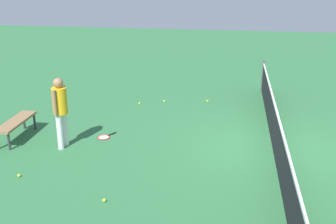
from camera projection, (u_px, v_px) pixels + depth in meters
The scene contains 10 objects.
ground_plane at pixel (273, 148), 9.63m from camera, with size 40.00×40.00×0.00m, color #2D6B3D.
court_net at pixel (275, 129), 9.47m from camera, with size 10.09×0.09×1.07m.
player_near_side at pixel (60, 107), 9.39m from camera, with size 0.53×0.38×1.70m.
tennis_racket_near_player at pixel (104, 137), 10.25m from camera, with size 0.59×0.44×0.03m.
tennis_ball_near_player at pixel (104, 200), 7.39m from camera, with size 0.07×0.07×0.07m, color #C6E033.
tennis_ball_by_net at pixel (19, 176), 8.28m from camera, with size 0.07×0.07×0.07m, color #C6E033.
tennis_ball_midcourt at pixel (164, 101), 12.99m from camera, with size 0.07×0.07×0.07m, color #C6E033.
tennis_ball_baseline at pixel (207, 101), 12.99m from camera, with size 0.07×0.07×0.07m, color #C6E033.
tennis_ball_stray_left at pixel (139, 103), 12.79m from camera, with size 0.07×0.07×0.07m, color #C6E033.
courtside_bench at pixel (16, 123), 10.06m from camera, with size 1.51×0.44×0.48m.
Camera 1 is at (9.09, -1.05, 4.01)m, focal length 43.27 mm.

